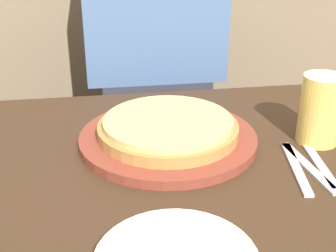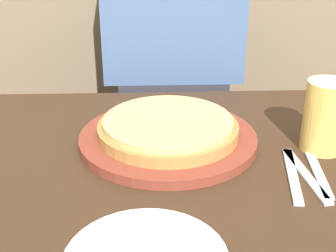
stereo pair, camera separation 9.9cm
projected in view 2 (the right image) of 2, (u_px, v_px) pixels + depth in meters
The scene contains 6 objects.
pizza_on_board at pixel (168, 133), 0.99m from camera, with size 0.38×0.38×0.06m.
beer_glass at pixel (326, 113), 0.94m from camera, with size 0.09×0.09×0.15m.
fork at pixel (292, 175), 0.88m from camera, with size 0.05×0.20×0.00m.
dinner_knife at pixel (306, 175), 0.88m from camera, with size 0.04×0.20×0.00m.
spoon at pixel (319, 174), 0.88m from camera, with size 0.04×0.17×0.00m.
diner_person at pixel (172, 95), 1.51m from camera, with size 0.42×0.20×1.33m.
Camera 2 is at (-0.03, -0.78, 1.20)m, focal length 50.00 mm.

